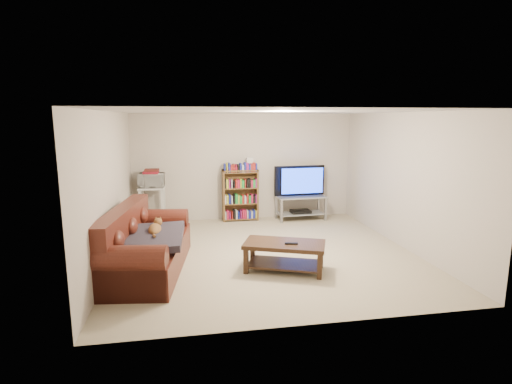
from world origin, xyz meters
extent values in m
plane|color=#BCAE8B|center=(0.00, 0.00, 0.00)|extent=(5.00, 5.00, 0.00)
plane|color=white|center=(0.00, 0.00, 2.40)|extent=(5.00, 5.00, 0.00)
plane|color=beige|center=(0.00, 2.50, 1.20)|extent=(5.00, 0.00, 5.00)
plane|color=beige|center=(0.00, -2.50, 1.20)|extent=(5.00, 0.00, 5.00)
plane|color=beige|center=(-2.50, 0.00, 1.20)|extent=(0.00, 5.00, 5.00)
plane|color=beige|center=(2.50, 0.00, 1.20)|extent=(0.00, 5.00, 5.00)
cube|color=#4D1C13|center=(-1.92, -0.48, 0.22)|extent=(1.28, 2.39, 0.44)
cube|color=#4D1C13|center=(-2.28, -0.43, 0.50)|extent=(0.56, 2.30, 0.96)
cube|color=#4D1C13|center=(-2.05, -1.49, 0.28)|extent=(0.96, 0.36, 0.56)
cube|color=#4D1C13|center=(-1.78, 0.53, 0.28)|extent=(0.96, 0.36, 0.56)
cube|color=#2C2732|center=(-1.84, -0.65, 0.57)|extent=(0.94, 1.19, 0.19)
cube|color=black|center=(0.12, -0.84, 0.41)|extent=(1.35, 1.00, 0.06)
cube|color=black|center=(0.12, -0.84, 0.10)|extent=(1.21, 0.90, 0.03)
cube|color=black|center=(-0.48, -0.87, 0.19)|extent=(0.09, 0.09, 0.38)
cube|color=black|center=(0.54, -1.27, 0.19)|extent=(0.09, 0.09, 0.38)
cube|color=black|center=(-0.30, -0.42, 0.19)|extent=(0.09, 0.09, 0.38)
cube|color=black|center=(0.72, -0.82, 0.19)|extent=(0.09, 0.09, 0.38)
cube|color=black|center=(0.20, -0.93, 0.45)|extent=(0.21, 0.10, 0.02)
cube|color=#999EA3|center=(1.24, 2.13, 0.54)|extent=(1.12, 0.55, 0.03)
cube|color=#999EA3|center=(1.24, 2.13, 0.15)|extent=(1.07, 0.52, 0.02)
cube|color=gray|center=(0.73, 1.89, 0.28)|extent=(0.05, 0.05, 0.55)
cube|color=gray|center=(1.77, 1.94, 0.28)|extent=(0.05, 0.05, 0.55)
cube|color=gray|center=(0.71, 2.32, 0.28)|extent=(0.05, 0.05, 0.55)
cube|color=gray|center=(1.75, 2.37, 0.28)|extent=(0.05, 0.05, 0.55)
imported|color=black|center=(1.24, 2.13, 0.89)|extent=(1.19, 0.21, 0.68)
cube|color=black|center=(1.24, 2.13, 0.19)|extent=(0.46, 0.33, 0.06)
cube|color=brown|center=(-0.51, 2.29, 0.58)|extent=(0.04, 0.25, 1.16)
cube|color=brown|center=(0.26, 2.31, 0.58)|extent=(0.04, 0.25, 1.16)
cube|color=brown|center=(-0.12, 2.30, 1.15)|extent=(0.81, 0.27, 0.03)
cube|color=maroon|center=(-0.30, 2.30, 1.20)|extent=(0.24, 0.18, 0.06)
cube|color=silver|center=(-2.05, 2.14, 0.83)|extent=(0.56, 0.42, 0.04)
cube|color=silver|center=(-2.05, 2.14, 0.30)|extent=(0.50, 0.38, 0.03)
cube|color=silver|center=(-2.29, 2.00, 0.41)|extent=(0.05, 0.05, 0.81)
cube|color=silver|center=(-1.83, 1.98, 0.41)|extent=(0.05, 0.05, 0.81)
cube|color=silver|center=(-2.27, 2.31, 0.41)|extent=(0.05, 0.05, 0.81)
cube|color=silver|center=(-1.81, 2.28, 0.41)|extent=(0.05, 0.05, 0.81)
imported|color=silver|center=(-2.05, 2.14, 1.00)|extent=(0.55, 0.39, 0.29)
cube|color=maroon|center=(-2.05, 2.14, 1.17)|extent=(0.33, 0.29, 0.05)
camera|label=1|loc=(-1.31, -6.48, 2.29)|focal=28.00mm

